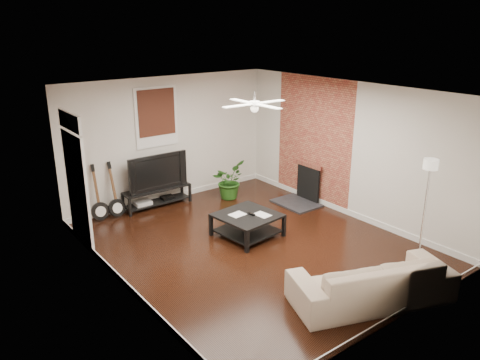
# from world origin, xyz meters

# --- Properties ---
(room) EXTENTS (5.01, 6.01, 2.81)m
(room) POSITION_xyz_m (0.00, 0.00, 1.40)
(room) COLOR black
(room) RESTS_ON ground
(brick_accent) EXTENTS (0.02, 2.20, 2.80)m
(brick_accent) POSITION_xyz_m (2.49, 1.00, 1.40)
(brick_accent) COLOR #9B3F32
(brick_accent) RESTS_ON floor
(fireplace) EXTENTS (0.80, 1.10, 0.92)m
(fireplace) POSITION_xyz_m (2.20, 1.00, 0.46)
(fireplace) COLOR black
(fireplace) RESTS_ON floor
(window_back) EXTENTS (1.00, 0.06, 1.30)m
(window_back) POSITION_xyz_m (-0.30, 2.97, 1.95)
(window_back) COLOR #37150F
(window_back) RESTS_ON wall_back
(door_left) EXTENTS (0.08, 1.00, 2.50)m
(door_left) POSITION_xyz_m (-2.46, 1.90, 1.25)
(door_left) COLOR white
(door_left) RESTS_ON wall_left
(tv_stand) EXTENTS (1.52, 0.40, 0.43)m
(tv_stand) POSITION_xyz_m (-0.49, 2.78, 0.21)
(tv_stand) COLOR black
(tv_stand) RESTS_ON floor
(tv) EXTENTS (1.36, 0.18, 0.78)m
(tv) POSITION_xyz_m (-0.49, 2.80, 0.82)
(tv) COLOR black
(tv) RESTS_ON tv_stand
(coffee_table) EXTENTS (1.16, 1.16, 0.44)m
(coffee_table) POSITION_xyz_m (0.16, 0.37, 0.22)
(coffee_table) COLOR black
(coffee_table) RESTS_ON floor
(sofa) EXTENTS (2.52, 1.68, 0.69)m
(sofa) POSITION_xyz_m (0.22, -2.46, 0.34)
(sofa) COLOR tan
(sofa) RESTS_ON floor
(floor_lamp) EXTENTS (0.41, 0.41, 1.92)m
(floor_lamp) POSITION_xyz_m (1.57, -2.36, 0.96)
(floor_lamp) COLOR silver
(floor_lamp) RESTS_ON floor
(potted_plant) EXTENTS (1.01, 1.00, 0.85)m
(potted_plant) POSITION_xyz_m (1.08, 2.25, 0.43)
(potted_plant) COLOR #235719
(potted_plant) RESTS_ON floor
(guitar_left) EXTENTS (0.38, 0.27, 1.20)m
(guitar_left) POSITION_xyz_m (-1.81, 2.75, 0.60)
(guitar_left) COLOR black
(guitar_left) RESTS_ON floor
(guitar_right) EXTENTS (0.39, 0.29, 1.20)m
(guitar_right) POSITION_xyz_m (-1.46, 2.72, 0.60)
(guitar_right) COLOR black
(guitar_right) RESTS_ON floor
(ceiling_fan) EXTENTS (1.24, 1.24, 0.32)m
(ceiling_fan) POSITION_xyz_m (0.00, 0.00, 2.60)
(ceiling_fan) COLOR white
(ceiling_fan) RESTS_ON ceiling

